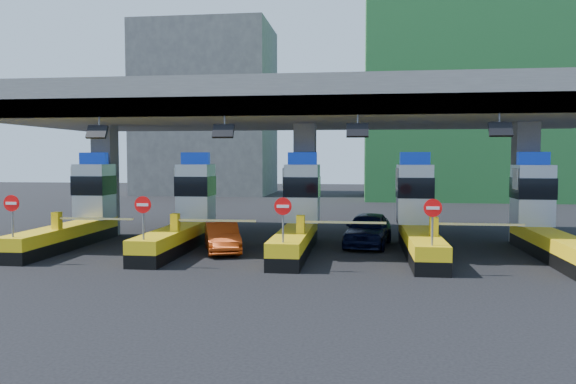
# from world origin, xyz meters

# --- Properties ---
(ground) EXTENTS (120.00, 120.00, 0.00)m
(ground) POSITION_xyz_m (0.00, 0.00, 0.00)
(ground) COLOR black
(ground) RESTS_ON ground
(toll_canopy) EXTENTS (28.00, 12.09, 7.00)m
(toll_canopy) POSITION_xyz_m (0.00, 2.87, 6.13)
(toll_canopy) COLOR slate
(toll_canopy) RESTS_ON ground
(toll_lane_far_left) EXTENTS (4.43, 8.00, 4.16)m
(toll_lane_far_left) POSITION_xyz_m (-10.00, 0.28, 1.40)
(toll_lane_far_left) COLOR black
(toll_lane_far_left) RESTS_ON ground
(toll_lane_left) EXTENTS (4.43, 8.00, 4.16)m
(toll_lane_left) POSITION_xyz_m (-5.00, 0.28, 1.40)
(toll_lane_left) COLOR black
(toll_lane_left) RESTS_ON ground
(toll_lane_center) EXTENTS (4.43, 8.00, 4.16)m
(toll_lane_center) POSITION_xyz_m (0.00, 0.28, 1.40)
(toll_lane_center) COLOR black
(toll_lane_center) RESTS_ON ground
(toll_lane_right) EXTENTS (4.43, 8.00, 4.16)m
(toll_lane_right) POSITION_xyz_m (5.00, 0.28, 1.40)
(toll_lane_right) COLOR black
(toll_lane_right) RESTS_ON ground
(toll_lane_far_right) EXTENTS (4.43, 8.00, 4.16)m
(toll_lane_far_right) POSITION_xyz_m (10.00, 0.28, 1.40)
(toll_lane_far_right) COLOR black
(toll_lane_far_right) RESTS_ON ground
(bg_building_scaffold) EXTENTS (18.00, 12.00, 28.00)m
(bg_building_scaffold) POSITION_xyz_m (12.00, 32.00, 14.00)
(bg_building_scaffold) COLOR #1E5926
(bg_building_scaffold) RESTS_ON ground
(bg_building_concrete) EXTENTS (14.00, 10.00, 18.00)m
(bg_building_concrete) POSITION_xyz_m (-14.00, 36.00, 9.00)
(bg_building_concrete) COLOR #4C4C49
(bg_building_concrete) RESTS_ON ground
(van) EXTENTS (2.41, 4.62, 1.50)m
(van) POSITION_xyz_m (2.97, 1.35, 0.75)
(van) COLOR black
(van) RESTS_ON ground
(red_car) EXTENTS (2.41, 3.91, 1.22)m
(red_car) POSITION_xyz_m (-3.06, -0.97, 0.61)
(red_car) COLOR #AE360D
(red_car) RESTS_ON ground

